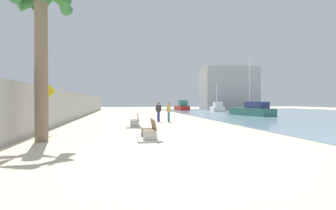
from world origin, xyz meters
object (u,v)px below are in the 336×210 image
bench_near (149,135)px  palm_tree (41,24)px  boat_far_right (252,110)px  person_walking (158,110)px  boat_mid_bay (182,107)px  pedestrian_sign (48,102)px  bench_far (135,124)px  person_standing (169,110)px  boat_distant (217,108)px

bench_near → palm_tree: bearing=177.1°
palm_tree → boat_far_right: size_ratio=1.00×
person_walking → boat_mid_bay: bearing=73.1°
boat_far_right → pedestrian_sign: (-20.23, -15.35, 1.04)m
boat_far_right → pedestrian_sign: boat_far_right is taller
boat_mid_bay → bench_far: bearing=-108.2°
person_walking → person_standing: (0.78, -0.84, 0.00)m
bench_near → person_walking: bearing=80.0°
boat_far_right → boat_distant: bearing=87.7°
palm_tree → boat_mid_bay: bearing=68.7°
boat_mid_bay → boat_distant: size_ratio=1.16×
palm_tree → boat_distant: palm_tree is taller
boat_far_right → boat_distant: (0.56, 14.09, -0.02)m
bench_far → person_standing: bearing=51.3°
bench_far → boat_mid_bay: size_ratio=0.35×
person_walking → boat_far_right: bearing=30.4°
palm_tree → pedestrian_sign: bearing=100.1°
bench_far → boat_distant: bearing=59.0°
bench_far → pedestrian_sign: (-4.97, -3.07, 1.52)m
boat_distant → palm_tree: bearing=-121.9°
palm_tree → boat_distant: bearing=58.1°
palm_tree → person_walking: bearing=58.2°
boat_distant → bench_near: bearing=-115.3°
boat_far_right → boat_distant: boat_far_right is taller
bench_near → boat_far_right: bearing=51.4°
boat_distant → person_standing: bearing=-119.5°
bench_near → boat_distant: (15.46, 32.76, 0.45)m
bench_near → person_walking: person_walking is taller
person_walking → pedestrian_sign: size_ratio=0.62×
boat_mid_bay → palm_tree: bearing=-111.3°
bench_near → boat_mid_bay: bearing=75.0°
bench_near → bench_far: (-0.36, 6.40, 0.00)m
boat_mid_bay → boat_distant: bearing=-56.5°
bench_near → boat_distant: size_ratio=0.39×
bench_near → boat_mid_bay: (10.70, 39.95, 0.55)m
palm_tree → person_walking: size_ratio=4.21×
palm_tree → bench_near: (4.78, -0.24, -4.99)m
palm_tree → boat_mid_bay: palm_tree is taller
person_standing → boat_distant: (12.73, 22.52, -0.34)m
bench_near → bench_far: 6.41m
bench_near → person_walking: size_ratio=1.21×
bench_near → pedestrian_sign: bearing=148.0°
pedestrian_sign → person_walking: bearing=46.8°
boat_far_right → boat_distant: 14.10m
palm_tree → bench_far: palm_tree is taller
person_standing → boat_mid_bay: boat_mid_bay is taller
person_standing → pedestrian_sign: size_ratio=0.62×
boat_far_right → pedestrian_sign: size_ratio=2.61×
bench_far → boat_far_right: size_ratio=0.29×
palm_tree → person_standing: size_ratio=4.20×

